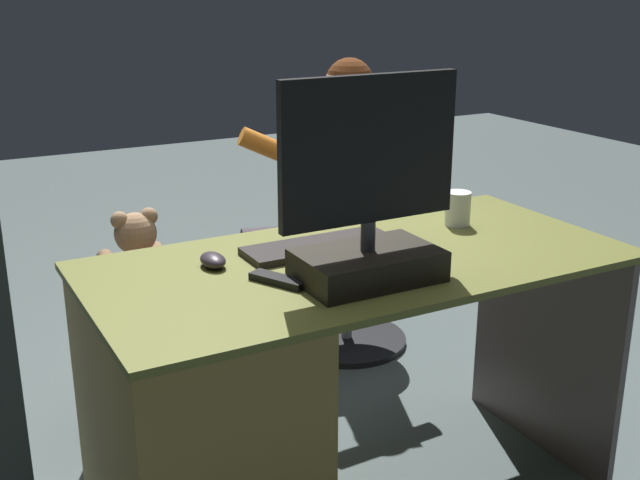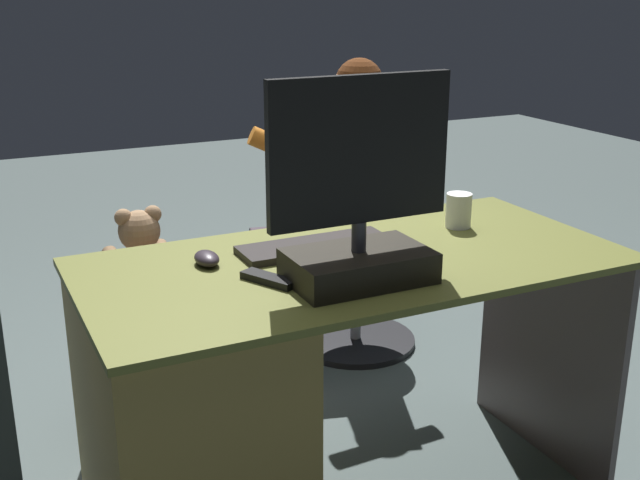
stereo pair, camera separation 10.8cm
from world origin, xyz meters
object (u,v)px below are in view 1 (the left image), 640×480
person (332,185)px  computer_mouse (213,260)px  tv_remote (278,280)px  cup (458,209)px  monitor (368,216)px  office_chair_teddy (145,353)px  teddy_bear (137,260)px  visitor_chair (347,286)px  desk (229,414)px  keyboard (320,246)px

person → computer_mouse: bearing=45.2°
computer_mouse → tv_remote: 0.21m
cup → monitor: bearing=28.6°
office_chair_teddy → teddy_bear: size_ratio=1.51×
visitor_chair → person: 0.45m
desk → monitor: size_ratio=2.88×
keyboard → cup: bearing=-179.4°
computer_mouse → cup: size_ratio=0.94×
teddy_bear → person: size_ratio=0.26×
desk → person: size_ratio=1.21×
computer_mouse → keyboard: bearing=178.0°
desk → cup: bearing=-171.8°
computer_mouse → person: (-0.80, -0.80, -0.08)m
monitor → person: (-0.50, -1.07, -0.22)m
tv_remote → person: 1.21m
cup → tv_remote: size_ratio=0.68×
keyboard → office_chair_teddy: bearing=-59.2°
desk → visitor_chair: (-0.91, -0.95, -0.14)m
keyboard → teddy_bear: size_ratio=1.36×
monitor → keyboard: size_ratio=1.18×
desk → keyboard: bearing=-161.3°
desk → tv_remote: 0.39m
monitor → cup: bearing=-151.4°
cup → visitor_chair: cup is taller
cup → person: (-0.02, -0.81, -0.11)m
cup → office_chair_teddy: cup is taller
computer_mouse → person: person is taller
keyboard → office_chair_teddy: size_ratio=0.90×
computer_mouse → tv_remote: computer_mouse is taller
monitor → visitor_chair: monitor is taller
monitor → keyboard: monitor is taller
tv_remote → office_chair_teddy: bearing=-107.0°
keyboard → computer_mouse: bearing=-2.0°
person → teddy_bear: bearing=14.8°
visitor_chair → person: bearing=15.5°
tv_remote → office_chair_teddy: size_ratio=0.32×
keyboard → visitor_chair: (-0.58, -0.84, -0.51)m
monitor → tv_remote: monitor is taller
visitor_chair → monitor: bearing=61.7°
visitor_chair → tv_remote: bearing=52.0°
office_chair_teddy → teddy_bear: bearing=-90.0°
visitor_chair → keyboard: bearing=55.2°
monitor → computer_mouse: (0.30, -0.26, -0.14)m
computer_mouse → cup: bearing=179.6°
office_chair_teddy → visitor_chair: 0.96m
computer_mouse → person: size_ratio=0.08×
monitor → tv_remote: 0.27m
desk → office_chair_teddy: (0.02, -0.69, -0.12)m
desk → cup: cup is taller
person → monitor: bearing=64.9°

